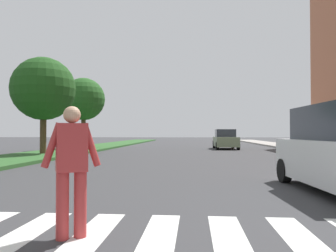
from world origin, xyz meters
The scene contains 8 objects.
ground_plane centered at (0.00, 30.00, 0.00)m, with size 140.00×140.00×0.00m, color #38383A.
crosswalk centered at (0.00, 6.26, 0.00)m, with size 7.65×2.20×0.01m.
median_strip centered at (-8.27, 28.00, 0.07)m, with size 3.86×64.00×0.15m, color #2D5B28.
tree_far centered at (-8.32, 20.32, 3.92)m, with size 3.68×3.68×5.63m.
tree_distant centered at (-8.34, 27.28, 4.03)m, with size 3.38×3.38×5.60m.
sidewalk_right centered at (9.26, 28.00, 0.07)m, with size 3.00×64.00×0.15m, color #9E9991.
pedestrian_performer centered at (-1.11, 6.14, 0.93)m, with size 0.70×0.42×1.69m.
sedan_midblock centered at (3.11, 29.53, 0.77)m, with size 1.93×4.07×1.65m.
Camera 1 is at (0.45, 2.10, 1.35)m, focal length 34.54 mm.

